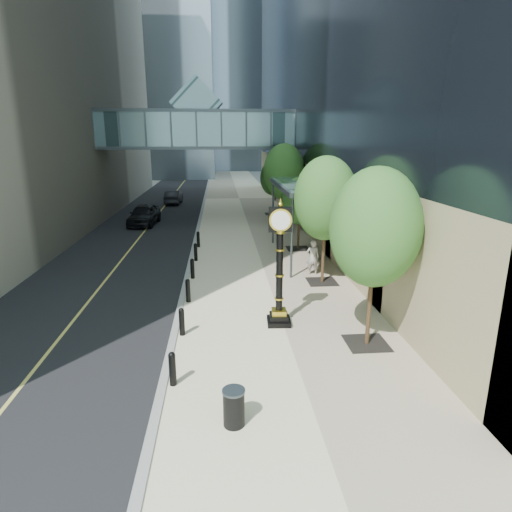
# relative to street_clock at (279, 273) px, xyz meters

# --- Properties ---
(ground) EXTENTS (320.00, 320.00, 0.00)m
(ground) POSITION_rel_street_clock_xyz_m (-0.84, -4.85, -2.06)
(ground) COLOR gray
(ground) RESTS_ON ground
(road) EXTENTS (8.00, 180.00, 0.02)m
(road) POSITION_rel_street_clock_xyz_m (-7.84, 35.15, -2.05)
(road) COLOR black
(road) RESTS_ON ground
(sidewalk) EXTENTS (8.00, 180.00, 0.06)m
(sidewalk) POSITION_rel_street_clock_xyz_m (0.16, 35.15, -2.03)
(sidewalk) COLOR beige
(sidewalk) RESTS_ON ground
(curb) EXTENTS (0.25, 180.00, 0.07)m
(curb) POSITION_rel_street_clock_xyz_m (-3.84, 35.15, -2.02)
(curb) COLOR gray
(curb) RESTS_ON ground
(distant_tower_c) EXTENTS (22.00, 22.00, 65.00)m
(distant_tower_c) POSITION_rel_street_clock_xyz_m (-6.84, 115.15, 30.44)
(distant_tower_c) COLOR #9AAFC1
(distant_tower_c) RESTS_ON ground
(skywalk) EXTENTS (17.00, 4.20, 5.80)m
(skywalk) POSITION_rel_street_clock_xyz_m (-3.84, 23.15, 5.66)
(skywalk) COLOR slate
(skywalk) RESTS_ON ground
(entrance_canopy) EXTENTS (3.00, 8.00, 4.38)m
(entrance_canopy) POSITION_rel_street_clock_xyz_m (2.64, 9.15, 2.14)
(entrance_canopy) COLOR #383F44
(entrance_canopy) RESTS_ON ground
(bollard_row) EXTENTS (0.20, 16.20, 0.90)m
(bollard_row) POSITION_rel_street_clock_xyz_m (-3.54, 4.15, -1.55)
(bollard_row) COLOR black
(bollard_row) RESTS_ON sidewalk
(street_trees) EXTENTS (3.12, 28.63, 6.41)m
(street_trees) POSITION_rel_street_clock_xyz_m (2.76, 10.12, 1.92)
(street_trees) COLOR black
(street_trees) RESTS_ON sidewalk
(street_clock) EXTENTS (0.91, 0.91, 4.60)m
(street_clock) POSITION_rel_street_clock_xyz_m (0.00, 0.00, 0.00)
(street_clock) COLOR black
(street_clock) RESTS_ON sidewalk
(trash_bin) EXTENTS (0.61, 0.61, 0.90)m
(trash_bin) POSITION_rel_street_clock_xyz_m (-1.88, -5.75, -1.55)
(trash_bin) COLOR black
(trash_bin) RESTS_ON sidewalk
(pedestrian) EXTENTS (0.70, 0.51, 1.78)m
(pedestrian) POSITION_rel_street_clock_xyz_m (2.56, 5.94, -1.11)
(pedestrian) COLOR #A7A099
(pedestrian) RESTS_ON sidewalk
(car_near) EXTENTS (2.34, 5.04, 1.67)m
(car_near) POSITION_rel_street_clock_xyz_m (-8.23, 20.14, -1.20)
(car_near) COLOR black
(car_near) RESTS_ON road
(car_far) EXTENTS (1.68, 4.32, 1.40)m
(car_far) POSITION_rel_street_clock_xyz_m (-7.02, 31.77, -1.33)
(car_far) COLOR black
(car_far) RESTS_ON road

